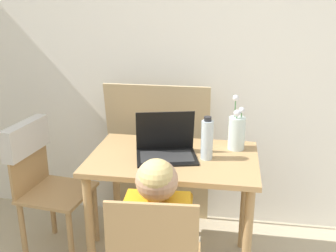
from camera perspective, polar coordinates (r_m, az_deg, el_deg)
name	(u,v)px	position (r m, az deg, el deg)	size (l,w,h in m)	color
wall_back	(193,56)	(2.79, 3.59, 10.12)	(6.40, 0.05, 2.50)	white
dining_table	(173,175)	(2.36, 0.77, -7.12)	(0.98, 0.63, 0.76)	tan
chair_spare	(39,167)	(2.67, -18.23, -5.71)	(0.47, 0.44, 0.90)	tan
person_seated	(159,224)	(1.90, -1.38, -14.07)	(0.33, 0.44, 1.00)	orange
laptop	(166,146)	(2.30, -0.30, -2.93)	(0.40, 0.33, 0.26)	black
flower_vase	(237,131)	(2.41, 9.94, -0.79)	(0.10, 0.10, 0.34)	silver
water_bottle	(207,139)	(2.24, 5.68, -1.93)	(0.07, 0.07, 0.25)	silver
cardboard_panel	(158,155)	(2.88, -1.39, -4.27)	(0.74, 0.17, 1.08)	tan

